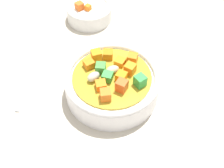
# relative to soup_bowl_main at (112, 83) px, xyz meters

# --- Properties ---
(ground_plane) EXTENTS (1.40, 1.40, 0.02)m
(ground_plane) POSITION_rel_soup_bowl_main_xyz_m (0.00, 0.00, -0.04)
(ground_plane) COLOR #BAB2A0
(soup_bowl_main) EXTENTS (0.16, 0.16, 0.06)m
(soup_bowl_main) POSITION_rel_soup_bowl_main_xyz_m (0.00, 0.00, 0.00)
(soup_bowl_main) COLOR white
(soup_bowl_main) RESTS_ON ground_plane
(spoon) EXTENTS (0.18, 0.18, 0.01)m
(spoon) POSITION_rel_soup_bowl_main_xyz_m (0.14, -0.09, -0.02)
(spoon) COLOR silver
(spoon) RESTS_ON ground_plane
(side_bowl_small) EXTENTS (0.10, 0.10, 0.04)m
(side_bowl_small) POSITION_rel_soup_bowl_main_xyz_m (-0.11, -0.19, -0.01)
(side_bowl_small) COLOR white
(side_bowl_small) RESTS_ON ground_plane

